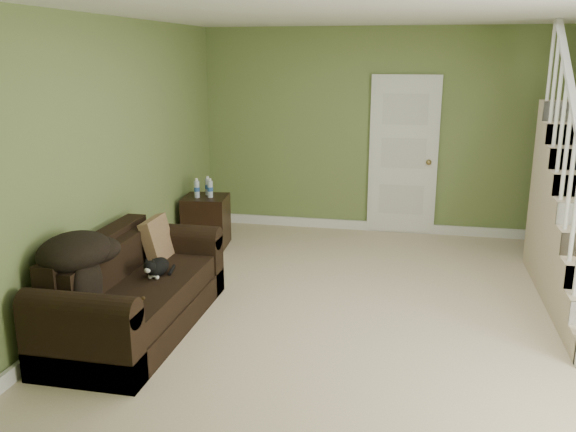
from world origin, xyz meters
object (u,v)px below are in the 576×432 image
at_px(side_table, 206,220).
at_px(cat, 157,267).
at_px(banana, 132,304).
at_px(sofa, 133,295).

xyz_separation_m(side_table, cat, (0.34, -2.20, 0.20)).
distance_m(side_table, banana, 2.89).
relative_size(sofa, side_table, 2.39).
bearing_deg(sofa, cat, 43.19).
bearing_deg(banana, cat, 61.01).
bearing_deg(cat, banana, -80.01).
height_order(sofa, side_table, side_table).
bearing_deg(side_table, banana, -81.61).
relative_size(sofa, banana, 9.48).
xyz_separation_m(cat, banana, (0.09, -0.66, -0.05)).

